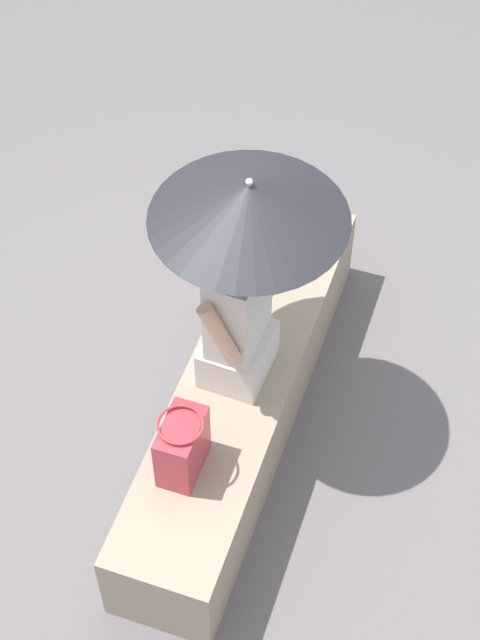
# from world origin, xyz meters

# --- Properties ---
(ground_plane) EXTENTS (14.00, 14.00, 0.00)m
(ground_plane) POSITION_xyz_m (0.00, 0.00, 0.00)
(ground_plane) COLOR #605B5E
(stone_bench) EXTENTS (2.26, 0.49, 0.46)m
(stone_bench) POSITION_xyz_m (0.00, 0.00, 0.23)
(stone_bench) COLOR gray
(stone_bench) RESTS_ON ground
(person_seated) EXTENTS (0.48, 0.29, 0.90)m
(person_seated) POSITION_xyz_m (0.01, -0.02, 0.84)
(person_seated) COLOR beige
(person_seated) RESTS_ON stone_bench
(parasol) EXTENTS (0.82, 0.82, 1.11)m
(parasol) POSITION_xyz_m (-0.08, 0.00, 1.44)
(parasol) COLOR #B7B7BC
(parasol) RESTS_ON stone_bench
(handbag_black) EXTENTS (0.27, 0.20, 0.33)m
(handbag_black) POSITION_xyz_m (0.58, -0.07, 0.61)
(handbag_black) COLOR #B2333D
(handbag_black) RESTS_ON stone_bench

